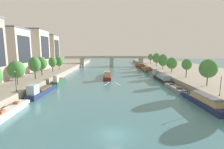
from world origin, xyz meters
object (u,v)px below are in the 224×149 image
object	(u,v)px
moored_boat_right_far	(153,73)
tree_right_by_lamp	(208,69)
tree_right_past_mid	(187,64)
tree_left_past_mid	(52,62)
tree_left_end_of_row	(59,61)
moored_boat_left_near	(59,81)
bridge_far	(112,60)
moored_boat_right_lone	(204,101)
moored_boat_right_end	(140,66)
tree_left_far	(16,69)
barge_midriver	(108,76)
moored_boat_left_upstream	(11,110)
tree_left_midway	(35,64)
moored_boat_left_downstream	(41,91)
tree_right_midway	(163,60)
tree_left_nearest	(41,63)
tree_right_far	(151,57)
moored_boat_right_downstream	(146,69)
lamppost_left_bank	(16,80)
tree_right_nearest	(172,63)
moored_boat_right_upstream	(175,88)
moored_boat_right_gap_after	(163,78)
lamppost_right_bank	(221,85)
tree_right_third	(157,58)

from	to	relation	value
moored_boat_right_far	tree_right_by_lamp	bearing A→B (deg)	-78.85
moored_boat_right_far	tree_right_past_mid	distance (m)	20.74
tree_left_past_mid	tree_left_end_of_row	world-z (taller)	tree_left_past_mid
moored_boat_left_near	bridge_far	size ratio (longest dim) A/B	0.15
moored_boat_left_near	moored_boat_right_lone	xyz separation A→B (m)	(37.67, -23.34, 0.07)
moored_boat_right_end	tree_left_far	bearing A→B (deg)	-124.85
barge_midriver	moored_boat_left_upstream	xyz separation A→B (m)	(-17.04, -38.82, -0.36)
moored_boat_right_end	tree_left_midway	distance (m)	70.46
moored_boat_left_downstream	tree_right_midway	bearing A→B (deg)	42.09
tree_left_nearest	moored_boat_left_downstream	bearing A→B (deg)	-68.79
tree_left_midway	tree_left_nearest	size ratio (longest dim) A/B	1.05
moored_boat_left_downstream	tree_right_far	world-z (taller)	tree_right_far
barge_midriver	tree_right_past_mid	world-z (taller)	tree_right_past_mid
moored_boat_left_downstream	tree_right_far	bearing A→B (deg)	55.98
moored_boat_right_downstream	lamppost_left_bank	size ratio (longest dim) A/B	3.52
tree_left_nearest	tree_right_nearest	bearing A→B (deg)	9.69
moored_boat_right_far	tree_right_midway	distance (m)	11.52
tree_left_midway	moored_boat_right_upstream	bearing A→B (deg)	-8.30
moored_boat_right_lone	tree_right_midway	size ratio (longest dim) A/B	2.01
moored_boat_right_far	tree_right_nearest	distance (m)	9.80
tree_right_past_mid	moored_boat_right_end	bearing A→B (deg)	97.55
moored_boat_left_near	moored_boat_right_gap_after	bearing A→B (deg)	6.58
moored_boat_right_far	lamppost_right_bank	xyz separation A→B (m)	(3.40, -41.79, 3.53)
tree_left_past_mid	tree_right_midway	distance (m)	52.36
tree_left_midway	tree_right_nearest	xyz separation A→B (m)	(50.59, 15.82, -0.91)
lamppost_left_bank	lamppost_right_bank	xyz separation A→B (m)	(44.33, -3.77, -0.29)
tree_left_nearest	tree_right_by_lamp	world-z (taller)	tree_right_by_lamp
moored_boat_right_lone	tree_left_end_of_row	world-z (taller)	tree_left_end_of_row
tree_left_far	tree_right_past_mid	bearing A→B (deg)	12.69
moored_boat_left_upstream	tree_right_past_mid	size ratio (longest dim) A/B	1.69
moored_boat_left_near	tree_right_past_mid	size ratio (longest dim) A/B	1.58
tree_right_past_mid	moored_boat_right_downstream	bearing A→B (deg)	100.94
moored_boat_right_downstream	tree_right_far	bearing A→B (deg)	69.79
moored_boat_right_end	tree_left_midway	size ratio (longest dim) A/B	2.28
tree_right_past_mid	tree_right_far	xyz separation A→B (m)	(-0.19, 51.62, 0.24)
tree_right_past_mid	lamppost_left_bank	distance (m)	51.36
moored_boat_right_downstream	tree_right_midway	distance (m)	11.75
moored_boat_left_downstream	tree_left_midway	distance (m)	14.37
tree_right_by_lamp	lamppost_left_bank	world-z (taller)	tree_right_by_lamp
moored_boat_left_near	tree_left_nearest	xyz separation A→B (m)	(-7.48, 4.33, 5.73)
moored_boat_right_lone	tree_right_by_lamp	xyz separation A→B (m)	(6.02, 9.81, 5.72)
tree_left_end_of_row	tree_right_midway	distance (m)	51.10
tree_right_third	tree_left_end_of_row	bearing A→B (deg)	-163.05
barge_midriver	tree_left_nearest	xyz separation A→B (m)	(-24.13, -7.24, 5.70)
moored_boat_right_lone	lamppost_left_bank	size ratio (longest dim) A/B	3.12
moored_boat_left_upstream	lamppost_left_bank	xyz separation A→B (m)	(-3.17, 7.69, 4.15)
tree_left_nearest	tree_right_past_mid	xyz separation A→B (m)	(51.51, -4.66, -0.02)
tree_left_past_mid	tree_right_nearest	world-z (taller)	tree_left_past_mid
tree_right_nearest	tree_right_by_lamp	bearing A→B (deg)	-90.31
moored_boat_left_downstream	moored_boat_right_gap_after	size ratio (longest dim) A/B	0.97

